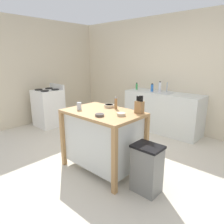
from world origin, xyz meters
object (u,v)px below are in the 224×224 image
at_px(drinking_cup, 79,106).
at_px(sink_faucet, 167,87).
at_px(bottle_spray_cleaner, 160,87).
at_px(stove, 49,108).
at_px(pepper_grinder, 116,103).
at_px(kitchen_island, 103,137).
at_px(bowl_ceramic_wide, 109,106).
at_px(bottle_hand_soap, 152,88).
at_px(trash_bin, 147,169).
at_px(bowl_ceramic_small, 121,114).
at_px(bottle_dish_soap, 137,86).
at_px(knife_block, 139,107).
at_px(bowl_stoneware_deep, 100,115).

xyz_separation_m(drinking_cup, sink_faucet, (0.16, 2.41, 0.05)).
bearing_deg(bottle_spray_cleaner, stove, -142.58).
bearing_deg(pepper_grinder, drinking_cup, -132.11).
xyz_separation_m(kitchen_island, bowl_ceramic_wide, (-0.10, 0.25, 0.43)).
distance_m(drinking_cup, bottle_hand_soap, 2.24).
bearing_deg(bottle_hand_soap, stove, -142.86).
distance_m(bowl_ceramic_wide, trash_bin, 1.13).
relative_size(drinking_cup, stove, 0.11).
height_order(bowl_ceramic_wide, pepper_grinder, pepper_grinder).
bearing_deg(bowl_ceramic_small, bottle_dish_soap, 120.64).
relative_size(bottle_spray_cleaner, stove, 0.23).
height_order(drinking_cup, trash_bin, drinking_cup).
xyz_separation_m(pepper_grinder, bottle_hand_soap, (-0.49, 1.82, -0.01)).
relative_size(knife_block, bottle_dish_soap, 1.48).
bearing_deg(bowl_ceramic_small, bottle_hand_soap, 110.93).
bearing_deg(bottle_spray_cleaner, bottle_dish_soap, -168.64).
relative_size(knife_block, pepper_grinder, 1.34).
height_order(bowl_stoneware_deep, stove, stove).
bearing_deg(pepper_grinder, stove, 172.86).
bearing_deg(stove, bottle_spray_cleaner, 37.42).
bearing_deg(bowl_stoneware_deep, bottle_dish_soap, 114.32).
distance_m(bowl_ceramic_small, bottle_spray_cleaner, 2.28).
bearing_deg(bottle_dish_soap, pepper_grinder, -63.27).
xyz_separation_m(bottle_dish_soap, bottle_hand_soap, (0.43, -0.00, 0.01)).
bearing_deg(bowl_ceramic_wide, sink_faucet, 91.82).
bearing_deg(bottle_dish_soap, bottle_spray_cleaner, 11.36).
distance_m(bowl_stoneware_deep, bottle_dish_soap, 2.50).
distance_m(drinking_cup, bottle_spray_cleaner, 2.35).
distance_m(drinking_cup, stove, 2.29).
distance_m(bowl_ceramic_wide, bottle_hand_soap, 1.85).
distance_m(drinking_cup, trash_bin, 1.31).
relative_size(kitchen_island, bottle_dish_soap, 6.69).
xyz_separation_m(kitchen_island, bowl_stoneware_deep, (0.15, -0.21, 0.42)).
xyz_separation_m(kitchen_island, bowl_ceramic_small, (0.35, 0.00, 0.42)).
relative_size(bowl_stoneware_deep, bottle_hand_soap, 0.64).
bearing_deg(kitchen_island, knife_block, 31.72).
bearing_deg(drinking_cup, kitchen_island, 26.98).
bearing_deg(pepper_grinder, bottle_hand_soap, 104.90).
xyz_separation_m(sink_faucet, bottle_dish_soap, (-0.72, -0.17, -0.03)).
xyz_separation_m(knife_block, pepper_grinder, (-0.41, -0.03, -0.00)).
xyz_separation_m(pepper_grinder, bottle_dish_soap, (-0.92, 1.83, -0.02)).
bearing_deg(bottle_hand_soap, kitchen_island, -77.87).
distance_m(kitchen_island, pepper_grinder, 0.55).
bearing_deg(bottle_hand_soap, trash_bin, -59.30).
height_order(bowl_stoneware_deep, pepper_grinder, pepper_grinder).
bearing_deg(trash_bin, bottle_spray_cleaner, 116.70).
bearing_deg(knife_block, bowl_ceramic_small, -110.42).
distance_m(knife_block, pepper_grinder, 0.41).
relative_size(knife_block, sink_faucet, 1.14).
xyz_separation_m(knife_block, bottle_hand_soap, (-0.89, 1.79, -0.02)).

